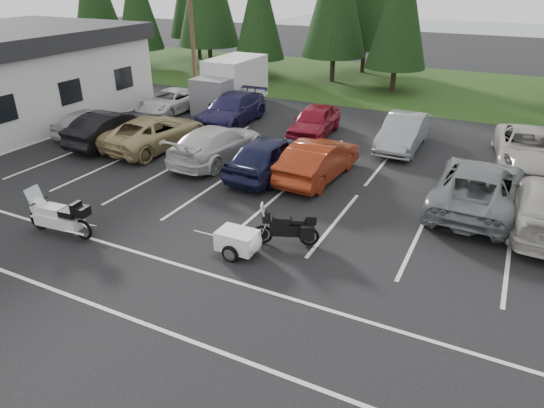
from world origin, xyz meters
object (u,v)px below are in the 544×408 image
at_px(car_near_2, 156,132).
at_px(car_near_4, 270,156).
at_px(box_truck, 227,84).
at_px(car_far_1, 232,109).
at_px(car_near_0, 90,122).
at_px(car_near_1, 112,128).
at_px(car_far_0, 171,101).
at_px(car_far_3, 403,132).
at_px(car_far_4, 528,148).
at_px(touring_motorcycle, 58,213).
at_px(adventure_motorcycle, 286,225).
at_px(car_far_2, 315,121).
at_px(car_near_3, 217,144).
at_px(cargo_trailer, 237,243).
at_px(utility_pole, 192,27).
at_px(car_near_6, 478,187).
at_px(car_near_5, 319,160).

height_order(car_near_2, car_near_4, car_near_4).
xyz_separation_m(box_truck, car_far_1, (1.99, -2.86, -0.65)).
relative_size(car_near_0, car_near_1, 0.83).
height_order(car_near_0, car_far_0, car_near_0).
xyz_separation_m(car_near_2, car_far_1, (1.17, 5.12, 0.03)).
xyz_separation_m(car_near_2, car_far_3, (10.62, 5.24, 0.02)).
height_order(car_near_2, car_far_4, car_far_4).
distance_m(car_near_0, car_near_2, 4.33).
bearing_deg(touring_motorcycle, car_far_0, 108.75).
distance_m(car_near_4, car_far_0, 11.57).
height_order(car_near_0, adventure_motorcycle, car_near_0).
bearing_deg(car_far_2, car_near_4, -90.44).
distance_m(box_truck, car_near_4, 11.27).
bearing_deg(adventure_motorcycle, car_near_4, 100.62).
distance_m(car_near_2, car_far_3, 11.84).
distance_m(car_near_3, car_far_2, 5.89).
distance_m(car_near_2, car_near_4, 6.47).
bearing_deg(car_far_3, cargo_trailer, -100.42).
bearing_deg(car_far_4, adventure_motorcycle, -126.45).
height_order(utility_pole, car_near_1, utility_pole).
bearing_deg(car_near_2, car_far_0, -54.30).
height_order(car_near_4, car_far_1, car_near_4).
distance_m(car_far_0, adventure_motorcycle, 16.97).
xyz_separation_m(car_near_6, car_far_4, (1.50, 5.55, -0.06)).
relative_size(car_near_3, car_far_0, 1.12).
distance_m(box_truck, car_far_2, 7.49).
relative_size(car_near_3, touring_motorcycle, 1.95).
bearing_deg(car_far_2, car_far_1, 176.61).
distance_m(car_far_4, cargo_trailer, 14.27).
bearing_deg(car_far_1, utility_pole, 146.34).
distance_m(utility_pole, car_far_1, 6.06).
distance_m(car_near_5, car_far_0, 13.01).
bearing_deg(car_far_3, car_near_0, -161.11).
bearing_deg(car_far_3, box_truck, 166.42).
distance_m(car_near_1, touring_motorcycle, 9.16).
xyz_separation_m(car_near_6, car_far_0, (-17.81, 5.69, -0.17)).
bearing_deg(car_near_1, car_far_2, -144.90).
distance_m(car_near_2, car_near_3, 3.59).
relative_size(utility_pole, box_truck, 1.61).
bearing_deg(car_far_3, touring_motorcycle, -120.52).
xyz_separation_m(car_far_0, car_far_3, (13.96, -0.31, 0.13)).
bearing_deg(car_near_5, car_near_1, 5.63).
height_order(utility_pole, car_far_3, utility_pole).
xyz_separation_m(car_near_4, adventure_motorcycle, (3.04, -4.94, -0.14)).
height_order(car_near_1, touring_motorcycle, car_near_1).
bearing_deg(touring_motorcycle, car_near_3, 78.81).
xyz_separation_m(car_near_2, cargo_trailer, (8.43, -6.71, -0.37)).
bearing_deg(car_far_0, car_near_6, -17.00).
relative_size(car_far_2, touring_motorcycle, 1.63).
relative_size(car_near_2, car_near_6, 0.92).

